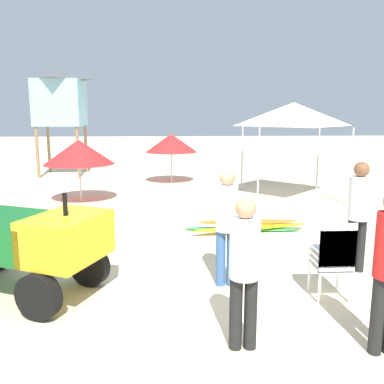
# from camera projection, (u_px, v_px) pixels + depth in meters

# --- Properties ---
(ground) EXTENTS (80.00, 80.00, 0.00)m
(ground) POSITION_uv_depth(u_px,v_px,m) (160.00, 304.00, 5.59)
(ground) COLOR beige
(utility_cart) EXTENTS (2.81, 2.12, 1.50)m
(utility_cart) POSITION_uv_depth(u_px,v_px,m) (19.00, 240.00, 5.80)
(utility_cart) COLOR #146023
(utility_cart) RESTS_ON ground
(stacked_plastic_chairs) EXTENTS (0.48, 0.48, 1.11)m
(stacked_plastic_chairs) POSITION_uv_depth(u_px,v_px,m) (334.00, 254.00, 5.60)
(stacked_plastic_chairs) COLOR white
(stacked_plastic_chairs) RESTS_ON ground
(surfboard_pile) EXTENTS (2.71, 0.77, 0.24)m
(surfboard_pile) POSITION_uv_depth(u_px,v_px,m) (247.00, 226.00, 8.96)
(surfboard_pile) COLOR green
(surfboard_pile) RESTS_ON ground
(lifeguard_near_left) EXTENTS (0.32, 0.32, 1.78)m
(lifeguard_near_left) POSITION_uv_depth(u_px,v_px,m) (359.00, 209.00, 6.55)
(lifeguard_near_left) COLOR black
(lifeguard_near_left) RESTS_ON ground
(lifeguard_near_center) EXTENTS (0.32, 0.32, 1.74)m
(lifeguard_near_center) POSITION_uv_depth(u_px,v_px,m) (227.00, 220.00, 6.01)
(lifeguard_near_center) COLOR #33598C
(lifeguard_near_center) RESTS_ON ground
(lifeguard_near_right) EXTENTS (0.32, 0.32, 1.68)m
(lifeguard_near_right) POSITION_uv_depth(u_px,v_px,m) (244.00, 264.00, 4.37)
(lifeguard_near_right) COLOR black
(lifeguard_near_right) RESTS_ON ground
(popup_canopy) EXTENTS (2.57, 2.57, 2.82)m
(popup_canopy) POSITION_uv_depth(u_px,v_px,m) (293.00, 114.00, 12.13)
(popup_canopy) COLOR #B2B2B7
(popup_canopy) RESTS_ON ground
(lifeguard_tower) EXTENTS (1.98, 1.98, 4.25)m
(lifeguard_tower) POSITION_uv_depth(u_px,v_px,m) (60.00, 97.00, 16.57)
(lifeguard_tower) COLOR olive
(lifeguard_tower) RESTS_ON ground
(beach_umbrella_left) EXTENTS (1.97, 1.97, 1.78)m
(beach_umbrella_left) POSITION_uv_depth(u_px,v_px,m) (79.00, 152.00, 11.69)
(beach_umbrella_left) COLOR beige
(beach_umbrella_left) RESTS_ON ground
(beach_umbrella_mid) EXTENTS (1.85, 1.85, 1.77)m
(beach_umbrella_mid) POSITION_uv_depth(u_px,v_px,m) (171.00, 143.00, 14.91)
(beach_umbrella_mid) COLOR beige
(beach_umbrella_mid) RESTS_ON ground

